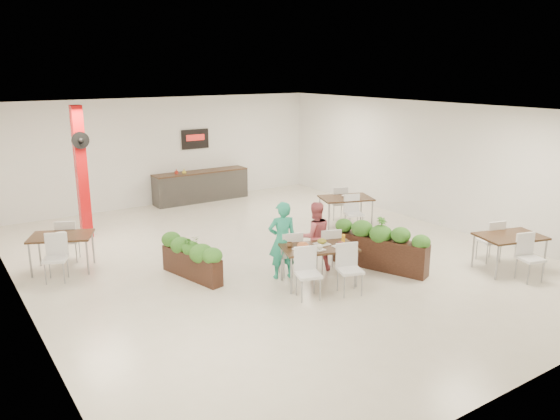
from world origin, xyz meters
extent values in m
plane|color=beige|center=(0.00, 0.00, 0.00)|extent=(12.00, 12.00, 0.00)
cube|color=white|center=(0.00, 6.00, 1.60)|extent=(10.00, 0.10, 3.20)
cube|color=white|center=(0.00, -6.00, 1.60)|extent=(10.00, 0.10, 3.20)
cube|color=white|center=(-5.00, 0.00, 1.60)|extent=(0.10, 12.00, 3.20)
cube|color=white|center=(5.00, 0.00, 1.60)|extent=(0.10, 12.00, 3.20)
cube|color=white|center=(0.00, 0.00, 3.20)|extent=(10.00, 12.00, 0.04)
cube|color=red|center=(-3.00, 3.80, 1.60)|extent=(0.25, 0.25, 3.20)
cylinder|color=black|center=(-3.00, 3.62, 2.40)|extent=(0.40, 0.06, 0.40)
sphere|color=black|center=(-3.00, 3.58, 2.40)|extent=(0.12, 0.12, 0.12)
cube|color=#312F2B|center=(1.00, 5.65, 0.45)|extent=(3.00, 0.60, 0.90)
cube|color=black|center=(1.00, 5.65, 0.92)|extent=(3.00, 0.62, 0.04)
cube|color=black|center=(1.00, 5.96, 1.90)|extent=(0.90, 0.04, 0.60)
cube|color=red|center=(1.00, 5.93, 1.95)|extent=(0.60, 0.02, 0.18)
imported|color=#AA291C|center=(0.20, 5.65, 1.04)|extent=(0.09, 0.09, 0.19)
imported|color=gold|center=(0.45, 5.65, 1.02)|extent=(0.13, 0.13, 0.17)
cube|color=black|center=(-0.11, -1.76, 0.73)|extent=(1.58, 1.21, 0.04)
cylinder|color=gray|center=(-0.82, -1.87, 0.35)|extent=(0.04, 0.04, 0.71)
cylinder|color=gray|center=(0.39, -2.29, 0.35)|extent=(0.04, 0.04, 0.71)
cylinder|color=gray|center=(-0.61, -1.23, 0.35)|extent=(0.04, 0.04, 0.71)
cylinder|color=gray|center=(0.61, -1.64, 0.35)|extent=(0.04, 0.04, 0.71)
cube|color=white|center=(-0.29, -1.06, 0.45)|extent=(0.53, 0.53, 0.05)
cube|color=white|center=(-0.36, -1.24, 0.70)|extent=(0.41, 0.17, 0.45)
cylinder|color=gray|center=(-0.08, -0.96, 0.21)|extent=(0.02, 0.02, 0.43)
cylinder|color=gray|center=(-0.40, -0.85, 0.21)|extent=(0.02, 0.02, 0.43)
cylinder|color=gray|center=(-0.19, -1.28, 0.21)|extent=(0.02, 0.02, 0.43)
cylinder|color=gray|center=(-0.51, -1.17, 0.21)|extent=(0.02, 0.02, 0.43)
cube|color=white|center=(0.46, -1.32, 0.45)|extent=(0.53, 0.53, 0.05)
cube|color=white|center=(0.40, -1.50, 0.70)|extent=(0.41, 0.17, 0.45)
cylinder|color=gray|center=(0.68, -1.21, 0.21)|extent=(0.02, 0.02, 0.43)
cylinder|color=gray|center=(0.36, -1.10, 0.21)|extent=(0.02, 0.02, 0.43)
cylinder|color=gray|center=(0.57, -1.54, 0.21)|extent=(0.02, 0.02, 0.43)
cylinder|color=gray|center=(0.25, -1.43, 0.21)|extent=(0.02, 0.02, 0.43)
cube|color=white|center=(-0.68, -2.20, 0.45)|extent=(0.53, 0.53, 0.05)
cube|color=white|center=(-0.62, -2.02, 0.70)|extent=(0.41, 0.17, 0.45)
cylinder|color=gray|center=(-0.90, -2.30, 0.21)|extent=(0.02, 0.02, 0.43)
cylinder|color=gray|center=(-0.58, -2.41, 0.21)|extent=(0.02, 0.02, 0.43)
cylinder|color=gray|center=(-0.79, -1.98, 0.21)|extent=(0.02, 0.02, 0.43)
cylinder|color=gray|center=(-0.47, -2.09, 0.21)|extent=(0.02, 0.02, 0.43)
cube|color=white|center=(0.08, -2.46, 0.45)|extent=(0.53, 0.53, 0.05)
cube|color=white|center=(0.14, -2.28, 0.70)|extent=(0.41, 0.17, 0.45)
cylinder|color=gray|center=(-0.14, -2.56, 0.21)|extent=(0.02, 0.02, 0.43)
cylinder|color=gray|center=(0.18, -2.67, 0.21)|extent=(0.02, 0.02, 0.43)
cylinder|color=gray|center=(-0.03, -2.24, 0.21)|extent=(0.02, 0.02, 0.43)
cylinder|color=gray|center=(0.29, -2.35, 0.21)|extent=(0.02, 0.02, 0.43)
cube|color=white|center=(-0.47, -1.74, 0.76)|extent=(0.38, 0.38, 0.01)
ellipsoid|color=#A55829|center=(-0.47, -1.74, 0.83)|extent=(0.22, 0.22, 0.13)
cube|color=white|center=(0.02, -1.68, 0.76)|extent=(0.33, 0.33, 0.01)
ellipsoid|color=orange|center=(0.02, -1.68, 0.82)|extent=(0.18, 0.18, 0.11)
cube|color=white|center=(0.23, -2.00, 0.76)|extent=(0.33, 0.33, 0.01)
ellipsoid|color=#43130D|center=(0.23, -2.00, 0.81)|extent=(0.16, 0.16, 0.10)
cube|color=white|center=(-0.21, -1.91, 0.76)|extent=(0.23, 0.23, 0.01)
ellipsoid|color=white|center=(-0.21, -1.91, 0.80)|extent=(0.12, 0.12, 0.07)
cylinder|color=yellow|center=(0.46, -1.79, 0.82)|extent=(0.07, 0.07, 0.15)
imported|color=brown|center=(-0.60, -1.49, 0.80)|extent=(0.12, 0.12, 0.10)
imported|color=#239A7A|center=(-0.51, -1.11, 0.78)|extent=(0.66, 0.53, 1.55)
imported|color=#D45E68|center=(0.29, -1.11, 0.72)|extent=(0.84, 0.74, 1.43)
cube|color=black|center=(-2.00, -0.12, 0.26)|extent=(0.62, 1.61, 0.53)
ellipsoid|color=#185217|center=(-1.86, -0.75, 0.65)|extent=(0.40, 0.40, 0.32)
ellipsoid|color=#185217|center=(-1.93, -0.44, 0.65)|extent=(0.40, 0.40, 0.32)
ellipsoid|color=#185217|center=(-2.00, -0.12, 0.65)|extent=(0.40, 0.40, 0.32)
ellipsoid|color=#185217|center=(-2.08, 0.19, 0.65)|extent=(0.40, 0.40, 0.32)
ellipsoid|color=#185217|center=(-2.15, 0.50, 0.65)|extent=(0.40, 0.40, 0.32)
imported|color=#185217|center=(-2.00, -0.12, 0.70)|extent=(0.31, 0.27, 0.34)
cube|color=black|center=(1.44, -1.82, 0.33)|extent=(1.05, 1.98, 0.67)
ellipsoid|color=#185217|center=(1.76, -2.61, 0.79)|extent=(0.40, 0.40, 0.32)
ellipsoid|color=#185217|center=(1.60, -2.22, 0.79)|extent=(0.40, 0.40, 0.32)
ellipsoid|color=#185217|center=(1.44, -1.82, 0.79)|extent=(0.40, 0.40, 0.32)
ellipsoid|color=#185217|center=(1.28, -1.42, 0.79)|extent=(0.40, 0.40, 0.32)
ellipsoid|color=#185217|center=(1.12, -1.03, 0.79)|extent=(0.40, 0.40, 0.32)
imported|color=#185217|center=(1.44, -1.82, 0.89)|extent=(0.24, 0.24, 0.43)
cube|color=black|center=(-4.01, 1.73, 0.73)|extent=(1.43, 1.23, 0.04)
cylinder|color=gray|center=(-4.65, 1.64, 0.35)|extent=(0.04, 0.04, 0.71)
cylinder|color=gray|center=(-3.66, 1.19, 0.35)|extent=(0.04, 0.04, 0.71)
cylinder|color=gray|center=(-4.36, 2.26, 0.35)|extent=(0.04, 0.04, 0.71)
cylinder|color=gray|center=(-3.38, 1.81, 0.35)|extent=(0.04, 0.04, 0.71)
cube|color=white|center=(-3.76, 2.27, 0.45)|extent=(0.56, 0.56, 0.05)
cube|color=white|center=(-3.84, 2.10, 0.70)|extent=(0.40, 0.21, 0.45)
cylinder|color=gray|center=(-3.54, 2.36, 0.21)|extent=(0.02, 0.02, 0.43)
cylinder|color=gray|center=(-3.85, 2.50, 0.21)|extent=(0.02, 0.02, 0.43)
cylinder|color=gray|center=(-3.68, 2.05, 0.21)|extent=(0.02, 0.02, 0.43)
cylinder|color=gray|center=(-3.99, 2.19, 0.21)|extent=(0.02, 0.02, 0.43)
cube|color=white|center=(-4.26, 1.18, 0.45)|extent=(0.56, 0.56, 0.05)
cube|color=white|center=(-4.18, 1.35, 0.70)|extent=(0.40, 0.21, 0.45)
cylinder|color=gray|center=(-4.49, 1.10, 0.21)|extent=(0.02, 0.02, 0.43)
cylinder|color=gray|center=(-4.18, 0.95, 0.21)|extent=(0.02, 0.02, 0.43)
cylinder|color=gray|center=(-4.35, 1.41, 0.21)|extent=(0.02, 0.02, 0.43)
cylinder|color=gray|center=(-4.04, 1.26, 0.21)|extent=(0.02, 0.02, 0.43)
imported|color=white|center=(-4.01, 1.73, 0.78)|extent=(0.22, 0.22, 0.05)
cube|color=black|center=(2.98, 1.08, 0.73)|extent=(1.52, 1.26, 0.04)
cylinder|color=gray|center=(2.29, 0.92, 0.35)|extent=(0.04, 0.04, 0.71)
cylinder|color=gray|center=(3.41, 0.52, 0.35)|extent=(0.04, 0.04, 0.71)
cylinder|color=gray|center=(2.55, 1.63, 0.35)|extent=(0.04, 0.04, 0.71)
cylinder|color=gray|center=(3.66, 1.23, 0.35)|extent=(0.04, 0.04, 0.71)
cube|color=white|center=(3.18, 1.64, 0.45)|extent=(0.54, 0.54, 0.05)
cube|color=white|center=(3.12, 1.46, 0.70)|extent=(0.41, 0.18, 0.45)
cylinder|color=gray|center=(3.40, 1.75, 0.21)|extent=(0.02, 0.02, 0.43)
cylinder|color=gray|center=(3.08, 1.86, 0.21)|extent=(0.02, 0.02, 0.43)
cylinder|color=gray|center=(3.28, 1.43, 0.21)|extent=(0.02, 0.02, 0.43)
cylinder|color=gray|center=(2.96, 1.54, 0.21)|extent=(0.02, 0.02, 0.43)
cube|color=white|center=(2.78, 0.51, 0.45)|extent=(0.54, 0.54, 0.05)
cube|color=white|center=(2.84, 0.69, 0.70)|extent=(0.41, 0.18, 0.45)
cylinder|color=gray|center=(2.56, 0.41, 0.21)|extent=(0.02, 0.02, 0.43)
cylinder|color=gray|center=(2.88, 0.30, 0.21)|extent=(0.02, 0.02, 0.43)
cylinder|color=gray|center=(2.67, 0.73, 0.21)|extent=(0.02, 0.02, 0.43)
cylinder|color=gray|center=(2.99, 0.62, 0.21)|extent=(0.02, 0.02, 0.43)
imported|color=white|center=(2.98, 1.08, 0.78)|extent=(0.22, 0.22, 0.05)
cube|color=black|center=(3.56, -3.34, 0.73)|extent=(1.46, 1.17, 0.04)
cylinder|color=gray|center=(2.91, -3.54, 0.35)|extent=(0.04, 0.04, 0.71)
cylinder|color=gray|center=(4.02, -3.85, 0.35)|extent=(0.04, 0.04, 0.71)
cylinder|color=gray|center=(3.11, -2.83, 0.35)|extent=(0.04, 0.04, 0.71)
cylinder|color=gray|center=(4.22, -3.15, 0.35)|extent=(0.04, 0.04, 0.71)
cube|color=white|center=(3.73, -2.76, 0.45)|extent=(0.52, 0.52, 0.05)
cube|color=white|center=(3.68, -2.95, 0.70)|extent=(0.42, 0.15, 0.45)
cylinder|color=gray|center=(3.94, -2.65, 0.21)|extent=(0.02, 0.02, 0.43)
cylinder|color=gray|center=(3.61, -2.55, 0.21)|extent=(0.02, 0.02, 0.43)
cylinder|color=gray|center=(3.85, -2.97, 0.21)|extent=(0.02, 0.02, 0.43)
cylinder|color=gray|center=(3.52, -2.88, 0.21)|extent=(0.02, 0.02, 0.43)
cube|color=white|center=(3.40, -3.92, 0.45)|extent=(0.52, 0.52, 0.05)
cube|color=white|center=(3.45, -3.74, 0.70)|extent=(0.42, 0.15, 0.45)
cylinder|color=gray|center=(3.19, -4.04, 0.21)|extent=(0.02, 0.02, 0.43)
cylinder|color=gray|center=(3.52, -4.13, 0.21)|extent=(0.02, 0.02, 0.43)
cylinder|color=gray|center=(3.28, -3.71, 0.21)|extent=(0.02, 0.02, 0.43)
cylinder|color=gray|center=(3.61, -3.80, 0.21)|extent=(0.02, 0.02, 0.43)
camera|label=1|loc=(-6.18, -9.52, 4.04)|focal=35.00mm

